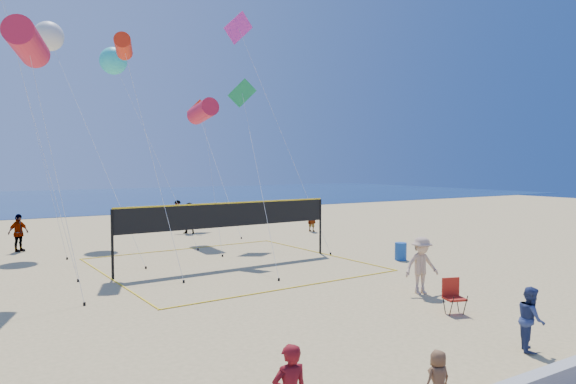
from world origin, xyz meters
TOP-DOWN VIEW (x-y plane):
  - ground at (0.00, 0.00)m, footprint 120.00×120.00m
  - ocean at (0.00, 62.00)m, footprint 140.00×50.00m
  - toddler at (-0.45, -2.98)m, footprint 0.46×0.33m
  - bystander_a at (4.51, -1.26)m, footprint 0.91×0.91m
  - bystander_b at (6.25, 3.81)m, footprint 1.35×0.96m
  - far_person_0 at (-4.56, 20.20)m, footprint 1.16×0.99m
  - far_person_1 at (5.07, 22.25)m, footprint 1.77×1.54m
  - far_person_2 at (12.18, 19.05)m, footprint 0.59×0.76m
  - far_person_4 at (7.05, 30.01)m, footprint 1.00×1.16m
  - camp_chair at (5.36, 1.73)m, footprint 0.67×0.78m
  - trash_barrel at (9.98, 8.65)m, footprint 0.56×0.56m
  - volleyball_net at (2.92, 11.66)m, footprint 10.60×10.45m
  - kite_0 at (-4.66, 11.73)m, footprint 1.99×4.97m
  - kite_2 at (-0.63, 14.82)m, footprint 1.31×6.33m
  - kite_4 at (4.56, 13.48)m, footprint 2.15×6.40m
  - kite_5 at (7.40, 19.40)m, footprint 2.04×8.55m
  - kite_6 at (-2.75, 22.05)m, footprint 3.32×10.32m
  - kite_7 at (0.75, 22.80)m, footprint 3.41×7.92m
  - kite_9 at (7.19, 25.67)m, footprint 1.65×7.90m
  - kite_10 at (4.98, 19.64)m, footprint 2.10×7.32m

SIDE VIEW (x-z plane):
  - ground at x=0.00m, z-range 0.00..0.00m
  - ocean at x=0.00m, z-range 0.00..0.03m
  - trash_barrel at x=9.98m, z-range 0.00..0.79m
  - camp_chair at x=5.36m, z-range 0.01..1.12m
  - bystander_a at x=4.51m, z-range 0.00..1.49m
  - far_person_4 at x=7.05m, z-range 0.00..1.56m
  - far_person_2 at x=12.18m, z-range 0.00..1.84m
  - far_person_0 at x=-4.56m, z-range 0.00..1.86m
  - bystander_b at x=6.25m, z-range 0.00..1.90m
  - far_person_1 at x=5.07m, z-range 0.00..1.93m
  - toddler at x=-0.45m, z-range 0.60..1.49m
  - volleyball_net at x=2.92m, z-range 0.52..3.22m
  - kite_4 at x=4.56m, z-range 2.94..11.35m
  - kite_10 at x=4.98m, z-range 3.34..11.40m
  - kite_9 at x=7.19m, z-range 3.17..12.10m
  - kite_0 at x=-4.66m, z-range 3.91..13.08m
  - kite_2 at x=-0.63m, z-range 4.48..14.40m
  - kite_7 at x=0.75m, z-range 4.77..15.90m
  - kite_6 at x=-2.75m, z-range 5.18..17.10m
  - kite_5 at x=7.40m, z-range 5.14..18.63m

